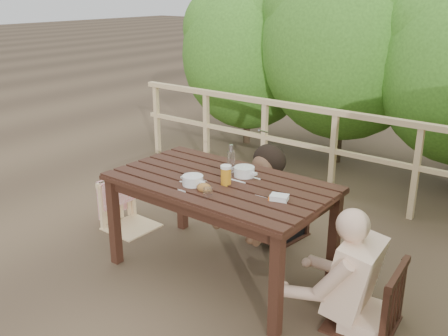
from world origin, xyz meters
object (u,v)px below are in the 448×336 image
Objects in this scene: chair_far at (279,190)px; soup_far at (244,172)px; table at (220,228)px; woman at (282,164)px; butter_tub at (279,199)px; bread_roll at (204,188)px; tumbler at (208,193)px; bottle at (231,161)px; chair_right at (368,265)px; chair_left at (129,185)px; soup_near at (193,181)px; beer_glass at (226,176)px; diner_right at (375,236)px.

soup_far is at bearing -76.21° from chair_far.
woman is at bearing 88.70° from table.
bread_roll is at bearing -177.86° from butter_tub.
table is at bearing 99.66° from bread_roll.
tumbler is at bearing -67.25° from table.
soup_far is 0.14m from bottle.
chair_right is 0.67× the size of woman.
soup_far is (0.08, -0.68, 0.39)m from chair_far.
butter_tub reaches higher than table.
tumbler is (0.13, -0.31, 0.44)m from table.
chair_left is 1.20m from soup_near.
chair_left is 1.35m from beer_glass.
bottle is 3.51× the size of tumbler.
bottle reaches higher than chair_far.
chair_far is 1.24m from tumbler.
tumbler is at bearing 102.33° from diner_right.
diner_right reaches higher than butter_tub.
diner_right reaches higher than chair_right.
soup_far is 0.43m from bread_roll.
bottle is (-0.02, -0.75, 0.23)m from woman.
chair_left reaches higher than soup_far.
diner_right is 5.03× the size of soup_far.
bread_roll is (-0.06, -0.43, -0.01)m from soup_far.
table is 0.72m from butter_tub.
chair_left is 0.64× the size of woman.
chair_far is at bearing -129.41° from chair_right.
chair_left is 1.44m from tumbler.
chair_far reaches higher than bread_roll.
bread_roll is 0.94× the size of butter_tub.
table is 1.82× the size of chair_right.
butter_tub is (0.53, 0.19, -0.01)m from bread_roll.
bread_roll is (0.04, -0.24, 0.43)m from table.
chair_far is 0.96× the size of chair_right.
woman is 5.07× the size of soup_far.
woman is at bearing 83.67° from soup_near.
bottle is at bearing 95.70° from bread_roll.
chair_far is at bearing 95.28° from tumbler.
butter_tub is at bearing -51.55° from chair_far.
soup_far is (-1.15, 0.14, 0.14)m from diner_right.
soup_far reaches higher than bread_roll.
beer_glass reaches higher than bread_roll.
chair_far is 3.40× the size of soup_near.
soup_near reaches higher than table.
diner_right is 1.38m from soup_near.
chair_far is 0.65× the size of woman.
chair_far reaches higher than butter_tub.
diner_right reaches higher than bottle.
diner_right reaches higher than bread_roll.
bread_roll is (0.02, -1.11, 0.38)m from chair_far.
soup_far is (1.29, 0.08, 0.39)m from chair_left.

